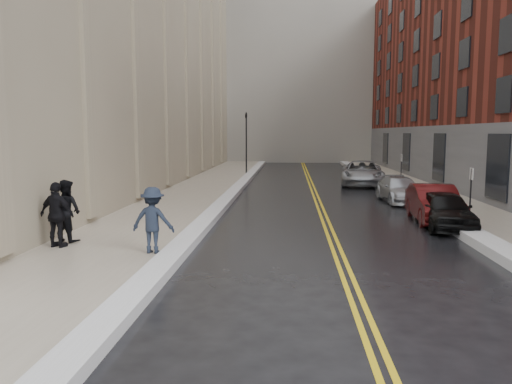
# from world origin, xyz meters

# --- Properties ---
(ground) EXTENTS (160.00, 160.00, 0.00)m
(ground) POSITION_xyz_m (0.00, 0.00, 0.00)
(ground) COLOR black
(ground) RESTS_ON ground
(sidewalk_left) EXTENTS (4.00, 64.00, 0.15)m
(sidewalk_left) POSITION_xyz_m (-4.50, 16.00, 0.07)
(sidewalk_left) COLOR gray
(sidewalk_left) RESTS_ON ground
(sidewalk_right) EXTENTS (3.00, 64.00, 0.15)m
(sidewalk_right) POSITION_xyz_m (9.00, 16.00, 0.07)
(sidewalk_right) COLOR gray
(sidewalk_right) RESTS_ON ground
(lane_stripe_a) EXTENTS (0.12, 64.00, 0.01)m
(lane_stripe_a) POSITION_xyz_m (2.38, 16.00, 0.00)
(lane_stripe_a) COLOR gold
(lane_stripe_a) RESTS_ON ground
(lane_stripe_b) EXTENTS (0.12, 64.00, 0.01)m
(lane_stripe_b) POSITION_xyz_m (2.62, 16.00, 0.00)
(lane_stripe_b) COLOR gold
(lane_stripe_b) RESTS_ON ground
(snow_ridge_left) EXTENTS (0.70, 60.80, 0.26)m
(snow_ridge_left) POSITION_xyz_m (-2.20, 16.00, 0.13)
(snow_ridge_left) COLOR silver
(snow_ridge_left) RESTS_ON ground
(snow_ridge_right) EXTENTS (0.85, 60.80, 0.30)m
(snow_ridge_right) POSITION_xyz_m (7.15, 16.00, 0.15)
(snow_ridge_right) COLOR silver
(snow_ridge_right) RESTS_ON ground
(tower_far_right) EXTENTS (22.00, 18.00, 44.00)m
(tower_far_right) POSITION_xyz_m (14.00, 66.00, 22.00)
(tower_far_right) COLOR slate
(tower_far_right) RESTS_ON ground
(traffic_signal) EXTENTS (0.18, 0.15, 5.20)m
(traffic_signal) POSITION_xyz_m (-2.60, 30.00, 3.08)
(traffic_signal) COLOR black
(traffic_signal) RESTS_ON ground
(parking_sign_near) EXTENTS (0.06, 0.35, 2.23)m
(parking_sign_near) POSITION_xyz_m (7.90, 8.00, 1.36)
(parking_sign_near) COLOR black
(parking_sign_near) RESTS_ON ground
(parking_sign_far) EXTENTS (0.06, 0.35, 2.23)m
(parking_sign_far) POSITION_xyz_m (7.90, 20.00, 1.36)
(parking_sign_far) COLOR black
(parking_sign_far) RESTS_ON ground
(car_black) EXTENTS (1.85, 4.18, 1.40)m
(car_black) POSITION_xyz_m (6.80, 7.44, 0.70)
(car_black) COLOR black
(car_black) RESTS_ON ground
(car_maroon) EXTENTS (1.81, 4.58, 1.48)m
(car_maroon) POSITION_xyz_m (6.80, 8.84, 0.74)
(car_maroon) COLOR #430B0C
(car_maroon) RESTS_ON ground
(car_silver_near) EXTENTS (2.07, 4.51, 1.28)m
(car_silver_near) POSITION_xyz_m (6.68, 14.55, 0.64)
(car_silver_near) COLOR #A0A2A7
(car_silver_near) RESTS_ON ground
(car_silver_far) EXTENTS (3.38, 6.21, 1.65)m
(car_silver_far) POSITION_xyz_m (5.91, 22.71, 0.83)
(car_silver_far) COLOR #96989E
(car_silver_far) RESTS_ON ground
(pedestrian_a) EXTENTS (1.17, 1.06, 1.95)m
(pedestrian_a) POSITION_xyz_m (-5.90, 3.64, 1.12)
(pedestrian_a) COLOR black
(pedestrian_a) RESTS_ON sidewalk_left
(pedestrian_b) EXTENTS (1.27, 0.81, 1.88)m
(pedestrian_b) POSITION_xyz_m (-2.80, 2.37, 1.09)
(pedestrian_b) COLOR #1C2333
(pedestrian_b) RESTS_ON sidewalk_left
(pedestrian_c) EXTENTS (1.23, 0.75, 1.95)m
(pedestrian_c) POSITION_xyz_m (-5.82, 2.85, 1.13)
(pedestrian_c) COLOR black
(pedestrian_c) RESTS_ON sidewalk_left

